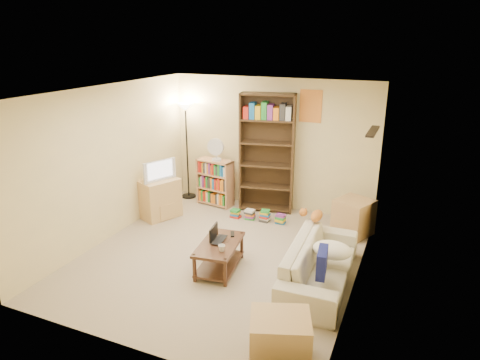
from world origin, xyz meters
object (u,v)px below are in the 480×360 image
at_px(coffee_table, 219,252).
at_px(mug, 222,248).
at_px(tall_bookshelf, 267,151).
at_px(end_cabinet, 280,339).
at_px(desk_fan, 216,149).
at_px(floor_lamp, 186,123).
at_px(sofa, 320,263).
at_px(side_table, 353,217).
at_px(tabby_cat, 314,215).
at_px(laptop, 223,241).
at_px(tv_stand, 160,198).
at_px(short_bookshelf, 215,182).
at_px(television, 158,170).

xyz_separation_m(coffee_table, mug, (0.14, -0.20, 0.19)).
xyz_separation_m(tall_bookshelf, end_cabinet, (1.52, -3.78, -0.93)).
relative_size(desk_fan, floor_lamp, 0.23).
height_order(sofa, tall_bookshelf, tall_bookshelf).
bearing_deg(side_table, tabby_cat, -114.93).
distance_m(laptop, tv_stand, 2.23).
bearing_deg(short_bookshelf, tv_stand, -116.78).
bearing_deg(laptop, tall_bookshelf, -0.30).
distance_m(sofa, mug, 1.35).
distance_m(coffee_table, end_cabinet, 1.96).
bearing_deg(television, floor_lamp, 25.82).
relative_size(tabby_cat, television, 0.71).
height_order(desk_fan, floor_lamp, floor_lamp).
xyz_separation_m(television, desk_fan, (0.73, 0.91, 0.24)).
height_order(tv_stand, side_table, tv_stand).
height_order(mug, desk_fan, desk_fan).
height_order(coffee_table, side_table, side_table).
distance_m(coffee_table, television, 2.34).
bearing_deg(laptop, floor_lamp, 34.62).
relative_size(television, end_cabinet, 1.04).
distance_m(laptop, desk_fan, 2.52).
distance_m(coffee_table, floor_lamp, 3.31).
bearing_deg(tv_stand, sofa, 6.32).
bearing_deg(television, mug, -102.39).
bearing_deg(tabby_cat, television, 173.99).
xyz_separation_m(coffee_table, laptop, (0.02, 0.07, 0.16)).
relative_size(sofa, laptop, 5.67).
bearing_deg(floor_lamp, tv_stand, -88.58).
bearing_deg(tv_stand, laptop, -8.60).
bearing_deg(mug, floor_lamp, 127.75).
bearing_deg(laptop, tabby_cat, -55.33).
bearing_deg(desk_fan, laptop, -61.72).
bearing_deg(tall_bookshelf, end_cabinet, -78.57).
relative_size(laptop, floor_lamp, 0.18).
bearing_deg(short_bookshelf, tabby_cat, -20.46).
xyz_separation_m(tabby_cat, mug, (-0.99, -1.17, -0.19)).
bearing_deg(coffee_table, short_bookshelf, 110.27).
relative_size(mug, short_bookshelf, 0.14).
distance_m(laptop, side_table, 2.43).
relative_size(sofa, tall_bookshelf, 0.89).
bearing_deg(desk_fan, side_table, -5.35).
bearing_deg(mug, desk_fan, 117.70).
bearing_deg(side_table, television, -169.12).
distance_m(sofa, tv_stand, 3.42).
bearing_deg(tv_stand, television, 0.00).
bearing_deg(television, end_cabinet, -105.45).
distance_m(laptop, mug, 0.29).
distance_m(television, side_table, 3.54).
height_order(sofa, desk_fan, desk_fan).
bearing_deg(tall_bookshelf, television, -157.41).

